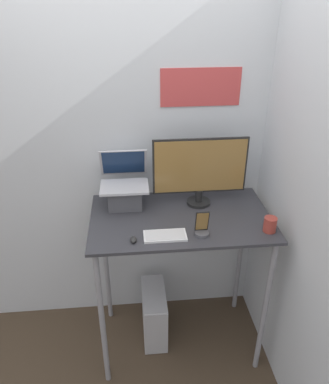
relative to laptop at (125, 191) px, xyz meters
name	(u,v)px	position (x,y,z in m)	size (l,w,h in m)	color
ground_plane	(184,378)	(0.34, -0.51, -1.20)	(12.00, 12.00, 0.00)	#473828
wall_back	(173,160)	(0.34, 0.25, 0.10)	(6.00, 0.06, 2.60)	silver
wall_side_right	(309,211)	(0.99, -0.51, 0.10)	(0.05, 6.00, 2.60)	silver
desk	(180,237)	(0.34, -0.17, -0.26)	(1.13, 0.67, 1.10)	#333338
laptop	(125,191)	(0.00, 0.00, 0.00)	(0.31, 0.29, 0.35)	#4C4C51
monitor	(200,171)	(0.48, -0.02, 0.13)	(0.60, 0.16, 0.46)	black
keyboard	(165,236)	(0.22, -0.38, -0.10)	(0.25, 0.12, 0.02)	white
mouse	(133,239)	(0.04, -0.41, -0.09)	(0.04, 0.06, 0.03)	#262626
cell_phone	(202,228)	(0.44, -0.38, -0.06)	(0.08, 0.08, 0.16)	#4C4C51
computer_tower	(154,314)	(0.17, -0.10, -1.00)	(0.17, 0.40, 0.41)	silver
mug	(270,224)	(0.84, -0.38, -0.06)	(0.08, 0.08, 0.09)	#9E382D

